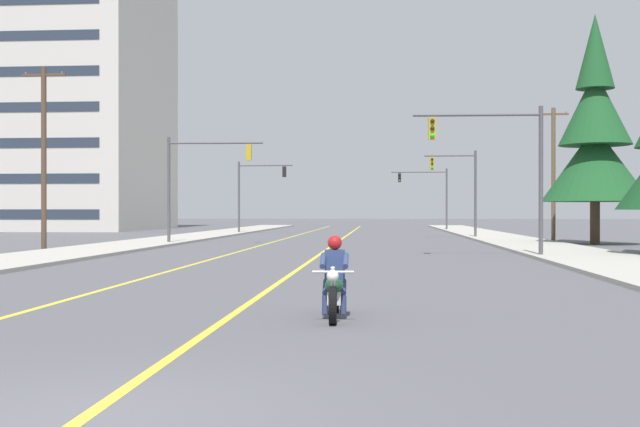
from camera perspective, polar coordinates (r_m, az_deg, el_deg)
ground_plane at (r=7.69m, az=-16.59°, el=-14.06°), size 400.00×400.00×0.00m
lane_stripe_center at (r=52.06m, az=1.50°, el=-1.94°), size 0.16×100.00×0.01m
lane_stripe_left at (r=52.42m, az=-2.86°, el=-1.93°), size 0.16×100.00×0.01m
sidewalk_kerb_right at (r=47.71m, az=14.41°, el=-2.05°), size 4.40×110.00×0.14m
sidewalk_kerb_left at (r=48.92m, az=-11.66°, el=-2.00°), size 4.40×110.00×0.14m
motorcycle_with_rider at (r=13.90m, az=1.05°, el=-5.23°), size 0.70×2.19×1.46m
traffic_signal_near_right at (r=32.91m, az=13.20°, el=4.03°), size 5.28×0.44×6.20m
traffic_signal_near_left at (r=45.77m, az=-8.99°, el=2.95°), size 5.57×0.46×6.20m
traffic_signal_mid_right at (r=56.14m, az=10.24°, el=2.31°), size 3.67×0.37×6.20m
traffic_signal_mid_left at (r=67.43m, az=-4.81°, el=2.01°), size 4.76×0.45×6.20m
traffic_signal_far_right at (r=78.76m, az=8.03°, el=1.77°), size 5.58×0.37×6.20m
utility_pole_left_near at (r=41.26m, az=-19.47°, el=4.11°), size 2.21×0.26×9.08m
utility_pole_right_far at (r=51.43m, az=16.64°, el=2.93°), size 1.86×0.26×8.43m
conifer_tree_right_verge_far at (r=47.90m, az=19.40°, el=5.17°), size 6.04×6.04×13.30m
apartment_building_far_left_block at (r=88.81m, az=-19.18°, el=8.67°), size 22.66×21.17×30.16m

